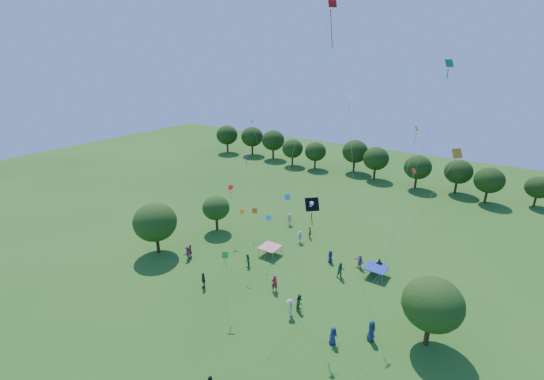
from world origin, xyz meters
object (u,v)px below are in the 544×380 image
Objects in this scene: near_tree_west at (155,222)px; red_high_kite at (315,71)px; near_tree_east at (433,304)px; tent_blue at (376,267)px; pirate_kite at (312,206)px; near_tree_north at (216,208)px; tent_red_stripe at (270,247)px.

red_high_kite is (17.85, 5.00, 17.16)m from near_tree_west.
near_tree_east reaches higher than tent_blue.
near_tree_west is at bearing 179.23° from pirate_kite.
near_tree_north is at bearing 77.80° from near_tree_west.
pirate_kite is 11.81m from red_high_kite.
tent_blue is at bearing 132.55° from near_tree_east.
tent_red_stripe is 12.33m from tent_blue.
near_tree_west is 25.74m from tent_blue.
tent_red_stripe and tent_blue have the same top height.
tent_blue is at bearing 3.32° from near_tree_north.
tent_blue is 0.21× the size of pirate_kite.
tent_blue is (12.04, 2.68, 0.00)m from tent_red_stripe.
near_tree_north is 10.10m from tent_red_stripe.
tent_blue is at bearing 12.55° from tent_red_stripe.
pirate_kite is at bearing -24.99° from near_tree_north.
near_tree_west is at bearing -157.51° from tent_blue.
tent_red_stripe is 1.00× the size of tent_blue.
red_high_kite reaches higher than near_tree_north.
near_tree_north is 2.25× the size of tent_red_stripe.
tent_red_stripe is 0.09× the size of red_high_kite.
tent_red_stripe is 15.42m from pirate_kite.
near_tree_north is 29.28m from near_tree_east.
near_tree_north is at bearing 155.01° from pirate_kite.
near_tree_east is 19.68m from tent_red_stripe.
near_tree_north is 24.27m from red_high_kite.
pirate_kite reaches higher than near_tree_east.
near_tree_east is 10.52m from tent_blue.
tent_red_stripe is at bearing -8.28° from near_tree_north.
near_tree_west is 2.88× the size of tent_blue.
tent_blue is (-6.83, 7.44, -2.94)m from near_tree_east.
pirate_kite is at bearing -0.77° from near_tree_west.
near_tree_north is 0.81× the size of near_tree_east.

